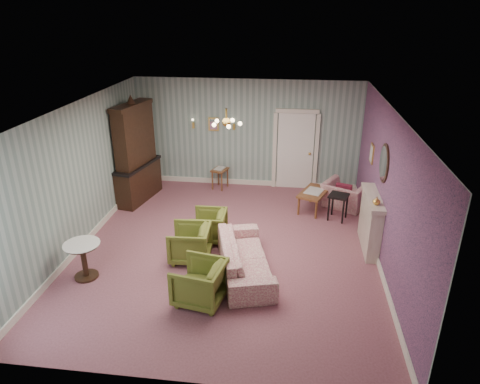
# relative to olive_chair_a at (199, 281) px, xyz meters

# --- Properties ---
(floor) EXTENTS (7.00, 7.00, 0.00)m
(floor) POSITION_rel_olive_chair_a_xyz_m (0.20, 1.78, -0.40)
(floor) COLOR #925562
(floor) RESTS_ON ground
(ceiling) EXTENTS (7.00, 7.00, 0.00)m
(ceiling) POSITION_rel_olive_chair_a_xyz_m (0.20, 1.78, 2.50)
(ceiling) COLOR white
(ceiling) RESTS_ON ground
(wall_back) EXTENTS (6.00, 0.00, 6.00)m
(wall_back) POSITION_rel_olive_chair_a_xyz_m (0.20, 5.28, 1.05)
(wall_back) COLOR gray
(wall_back) RESTS_ON ground
(wall_front) EXTENTS (6.00, 0.00, 6.00)m
(wall_front) POSITION_rel_olive_chair_a_xyz_m (0.20, -1.72, 1.05)
(wall_front) COLOR gray
(wall_front) RESTS_ON ground
(wall_left) EXTENTS (0.00, 7.00, 7.00)m
(wall_left) POSITION_rel_olive_chair_a_xyz_m (-2.80, 1.78, 1.05)
(wall_left) COLOR gray
(wall_left) RESTS_ON ground
(wall_right) EXTENTS (0.00, 7.00, 7.00)m
(wall_right) POSITION_rel_olive_chair_a_xyz_m (3.20, 1.78, 1.05)
(wall_right) COLOR gray
(wall_right) RESTS_ON ground
(wall_right_floral) EXTENTS (0.00, 7.00, 7.00)m
(wall_right_floral) POSITION_rel_olive_chair_a_xyz_m (3.19, 1.78, 1.05)
(wall_right_floral) COLOR #BA5D8C
(wall_right_floral) RESTS_ON ground
(door) EXTENTS (1.12, 0.12, 2.16)m
(door) POSITION_rel_olive_chair_a_xyz_m (1.50, 5.24, 0.68)
(door) COLOR white
(door) RESTS_ON floor
(olive_chair_a) EXTENTS (0.87, 0.91, 0.81)m
(olive_chair_a) POSITION_rel_olive_chair_a_xyz_m (0.00, 0.00, 0.00)
(olive_chair_a) COLOR olive
(olive_chair_a) RESTS_ON floor
(olive_chair_b) EXTENTS (0.75, 0.79, 0.78)m
(olive_chair_b) POSITION_rel_olive_chair_a_xyz_m (-0.47, 1.27, -0.01)
(olive_chair_b) COLOR olive
(olive_chair_b) RESTS_ON floor
(olive_chair_c) EXTENTS (0.67, 0.71, 0.72)m
(olive_chair_c) POSITION_rel_olive_chair_a_xyz_m (-0.25, 2.08, -0.04)
(olive_chair_c) COLOR olive
(olive_chair_c) RESTS_ON floor
(sofa_chintz) EXTENTS (1.16, 2.24, 0.84)m
(sofa_chintz) POSITION_rel_olive_chair_a_xyz_m (0.64, 0.97, 0.02)
(sofa_chintz) COLOR #A5425D
(sofa_chintz) RESTS_ON floor
(wingback_chair) EXTENTS (1.16, 1.02, 0.85)m
(wingback_chair) POSITION_rel_olive_chair_a_xyz_m (2.76, 4.12, 0.02)
(wingback_chair) COLOR #A5425D
(wingback_chair) RESTS_ON floor
(dresser) EXTENTS (0.84, 1.65, 2.63)m
(dresser) POSITION_rel_olive_chair_a_xyz_m (-2.45, 3.95, 0.91)
(dresser) COLOR black
(dresser) RESTS_ON floor
(fireplace) EXTENTS (0.30, 1.40, 1.16)m
(fireplace) POSITION_rel_olive_chair_a_xyz_m (3.06, 2.18, 0.18)
(fireplace) COLOR beige
(fireplace) RESTS_ON floor
(mantel_vase) EXTENTS (0.15, 0.15, 0.15)m
(mantel_vase) POSITION_rel_olive_chair_a_xyz_m (3.04, 1.78, 0.83)
(mantel_vase) COLOR gold
(mantel_vase) RESTS_ON fireplace
(oval_mirror) EXTENTS (0.04, 0.76, 0.84)m
(oval_mirror) POSITION_rel_olive_chair_a_xyz_m (3.16, 2.18, 1.45)
(oval_mirror) COLOR white
(oval_mirror) RESTS_ON wall_right
(framed_print) EXTENTS (0.04, 0.34, 0.42)m
(framed_print) POSITION_rel_olive_chair_a_xyz_m (3.17, 3.53, 1.20)
(framed_print) COLOR gold
(framed_print) RESTS_ON wall_right
(coffee_table) EXTENTS (0.87, 1.11, 0.50)m
(coffee_table) POSITION_rel_olive_chair_a_xyz_m (2.00, 3.84, -0.15)
(coffee_table) COLOR brown
(coffee_table) RESTS_ON floor
(side_table_black) EXTENTS (0.53, 0.53, 0.63)m
(side_table_black) POSITION_rel_olive_chair_a_xyz_m (2.53, 3.39, -0.09)
(side_table_black) COLOR black
(side_table_black) RESTS_ON floor
(pedestal_table) EXTENTS (0.81, 0.81, 0.71)m
(pedestal_table) POSITION_rel_olive_chair_a_xyz_m (-2.23, 0.42, -0.05)
(pedestal_table) COLOR black
(pedestal_table) RESTS_ON floor
(nesting_table) EXTENTS (0.48, 0.55, 0.60)m
(nesting_table) POSITION_rel_olive_chair_a_xyz_m (-0.49, 4.93, -0.10)
(nesting_table) COLOR brown
(nesting_table) RESTS_ON floor
(gilt_mirror_back) EXTENTS (0.28, 0.06, 0.36)m
(gilt_mirror_back) POSITION_rel_olive_chair_a_xyz_m (-0.70, 5.24, 1.30)
(gilt_mirror_back) COLOR gold
(gilt_mirror_back) RESTS_ON wall_back
(sconce_left) EXTENTS (0.16, 0.12, 0.30)m
(sconce_left) POSITION_rel_olive_chair_a_xyz_m (-1.25, 5.22, 1.30)
(sconce_left) COLOR gold
(sconce_left) RESTS_ON wall_back
(sconce_right) EXTENTS (0.16, 0.12, 0.30)m
(sconce_right) POSITION_rel_olive_chair_a_xyz_m (-0.15, 5.22, 1.30)
(sconce_right) COLOR gold
(sconce_right) RESTS_ON wall_back
(chandelier) EXTENTS (0.56, 0.56, 0.36)m
(chandelier) POSITION_rel_olive_chair_a_xyz_m (0.20, 1.78, 2.23)
(chandelier) COLOR gold
(chandelier) RESTS_ON ceiling
(burgundy_cushion) EXTENTS (0.41, 0.28, 0.39)m
(burgundy_cushion) POSITION_rel_olive_chair_a_xyz_m (2.71, 3.97, 0.08)
(burgundy_cushion) COLOR maroon
(burgundy_cushion) RESTS_ON wingback_chair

